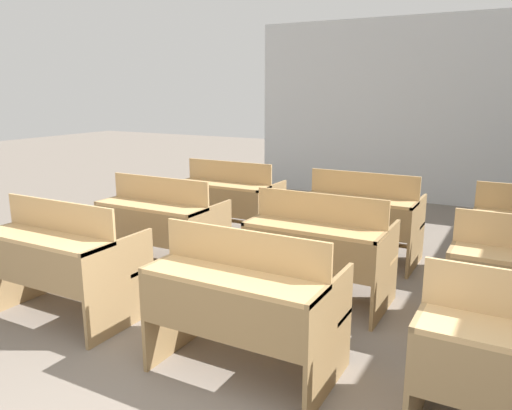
% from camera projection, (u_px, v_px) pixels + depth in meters
% --- Properties ---
extents(wall_back, '(5.87, 0.06, 2.85)m').
position_uv_depth(wall_back, '(436.00, 112.00, 7.60)').
color(wall_back, silver).
rests_on(wall_back, ground_plane).
extents(bench_front_left, '(1.12, 0.71, 0.94)m').
position_uv_depth(bench_front_left, '(63.00, 259.00, 3.86)').
color(bench_front_left, '#97784E').
rests_on(bench_front_left, ground_plane).
extents(bench_front_center, '(1.12, 0.71, 0.94)m').
position_uv_depth(bench_front_center, '(244.00, 302.00, 3.08)').
color(bench_front_center, olive).
rests_on(bench_front_center, ground_plane).
extents(bench_second_left, '(1.12, 0.71, 0.94)m').
position_uv_depth(bench_second_left, '(161.00, 224.00, 4.88)').
color(bench_second_left, '#97784E').
rests_on(bench_second_left, ground_plane).
extents(bench_second_center, '(1.12, 0.71, 0.94)m').
position_uv_depth(bench_second_center, '(319.00, 249.00, 4.12)').
color(bench_second_center, olive).
rests_on(bench_second_center, ground_plane).
extents(bench_third_left, '(1.12, 0.71, 0.94)m').
position_uv_depth(bench_third_left, '(229.00, 200.00, 5.93)').
color(bench_third_left, '#94754B').
rests_on(bench_third_left, ground_plane).
extents(bench_third_center, '(1.12, 0.71, 0.94)m').
position_uv_depth(bench_third_center, '(362.00, 217.00, 5.15)').
color(bench_third_center, '#93744A').
rests_on(bench_third_center, ground_plane).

